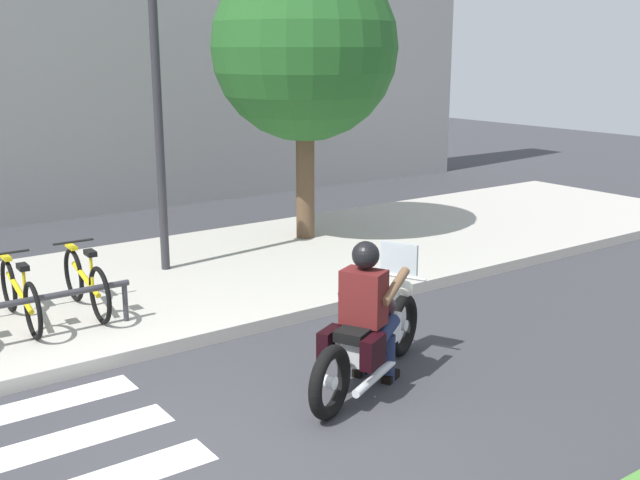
# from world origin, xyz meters

# --- Properties ---
(ground_plane) EXTENTS (48.00, 48.00, 0.00)m
(ground_plane) POSITION_xyz_m (0.00, 0.00, 0.00)
(ground_plane) COLOR #38383D
(sidewalk) EXTENTS (24.00, 4.40, 0.15)m
(sidewalk) POSITION_xyz_m (0.00, 4.20, 0.07)
(sidewalk) COLOR #B7B2A8
(sidewalk) RESTS_ON ground
(crosswalk_stripe_3) EXTENTS (2.80, 0.40, 0.01)m
(crosswalk_stripe_3) POSITION_xyz_m (-1.44, 0.80, 0.00)
(crosswalk_stripe_3) COLOR white
(crosswalk_stripe_3) RESTS_ON ground
(motorcycle) EXTENTS (2.13, 1.12, 1.26)m
(motorcycle) POSITION_xyz_m (1.85, 0.22, 0.47)
(motorcycle) COLOR black
(motorcycle) RESTS_ON ground
(rider) EXTENTS (0.76, 0.70, 1.45)m
(rider) POSITION_xyz_m (1.78, 0.19, 0.84)
(rider) COLOR #591919
(rider) RESTS_ON ground
(bicycle_3) EXTENTS (0.48, 1.71, 0.77)m
(bicycle_3) POSITION_xyz_m (-0.55, 3.45, 0.50)
(bicycle_3) COLOR black
(bicycle_3) RESTS_ON sidewalk
(bicycle_4) EXTENTS (0.48, 1.63, 0.80)m
(bicycle_4) POSITION_xyz_m (0.20, 3.45, 0.51)
(bicycle_4) COLOR black
(bicycle_4) RESTS_ON sidewalk
(street_lamp) EXTENTS (0.28, 0.28, 4.12)m
(street_lamp) POSITION_xyz_m (1.73, 4.60, 2.51)
(street_lamp) COLOR #2D2D33
(street_lamp) RESTS_ON ground
(tree_near_rack) EXTENTS (2.93, 2.93, 4.66)m
(tree_near_rack) POSITION_xyz_m (4.42, 5.00, 3.18)
(tree_near_rack) COLOR brown
(tree_near_rack) RESTS_ON ground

